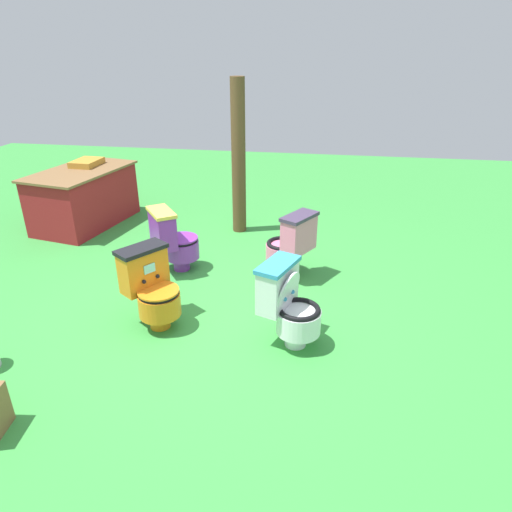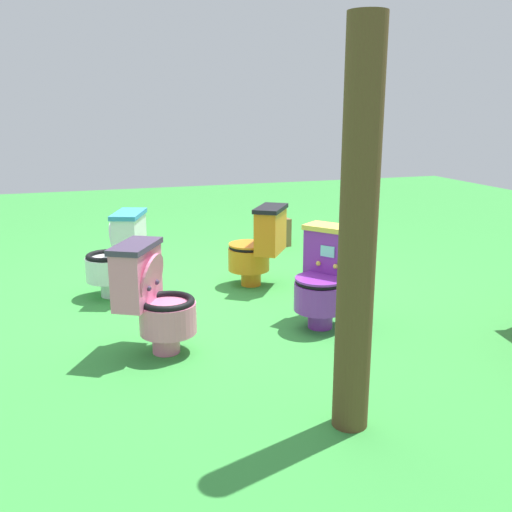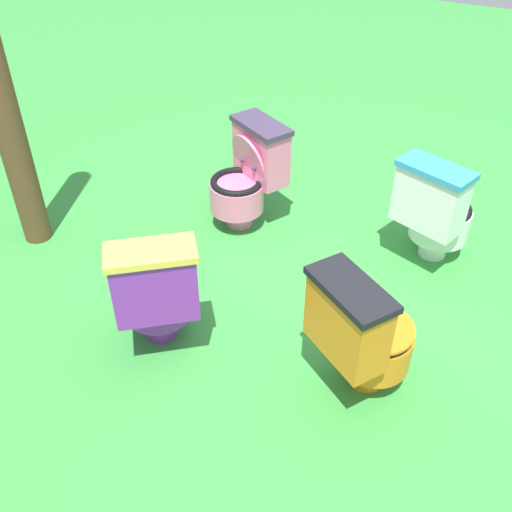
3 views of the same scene
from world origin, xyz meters
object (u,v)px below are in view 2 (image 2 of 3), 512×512
Objects in this scene: toilet_purple at (326,276)px; toilet_pink at (153,297)px; toilet_white at (118,253)px; small_crate at (274,232)px; wooden_post at (358,236)px; lemon_bucket at (330,244)px; toilet_orange at (259,246)px.

toilet_purple is 1.27m from toilet_pink.
toilet_white reaches higher than small_crate.
wooden_post reaches higher than lemon_bucket.
toilet_orange is at bearing 165.98° from toilet_pink.
toilet_orange is 0.37× the size of wooden_post.
wooden_post reaches higher than toilet_pink.
toilet_purple is 1.00× the size of toilet_orange.
small_crate is (-2.58, 1.77, -0.21)m from toilet_pink.
wooden_post is at bearing -14.35° from small_crate.
lemon_bucket is at bearing 156.26° from wooden_post.
toilet_purple reaches higher than small_crate.
wooden_post is (2.46, 0.91, 0.61)m from toilet_white.
wooden_post is 3.59m from lemon_bucket.
toilet_orange is (-1.06, -0.16, 0.00)m from toilet_purple.
toilet_purple is 1.07m from toilet_orange.
toilet_purple and toilet_orange have the same top height.
lemon_bucket is at bearing 161.56° from toilet_pink.
wooden_post is at bearing -152.86° from toilet_orange.
small_crate is (-3.79, 0.97, -0.82)m from wooden_post.
toilet_white is at bearing 120.41° from toilet_orange.
small_crate is (-1.42, 0.66, -0.21)m from toilet_orange.
toilet_purple is 1.00× the size of toilet_white.
toilet_orange is (-1.15, 1.10, -0.00)m from toilet_pink.
small_crate is at bearing 9.48° from toilet_orange.
lemon_bucket is at bearing 35.50° from small_crate.
toilet_orange reaches higher than lemon_bucket.
small_crate is at bearing -144.50° from lemon_bucket.
toilet_white is 0.37× the size of wooden_post.
toilet_pink is 1.25m from toilet_white.
wooden_post reaches higher than toilet_orange.
toilet_orange is 2.47m from wooden_post.
toilet_pink is 2.63× the size of lemon_bucket.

